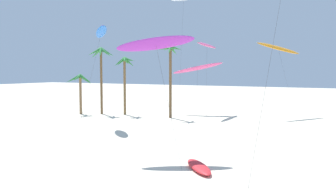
% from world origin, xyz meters
% --- Properties ---
extents(palm_tree_0, '(4.29, 4.55, 6.58)m').
position_xyz_m(palm_tree_0, '(-26.36, 40.55, 5.24)').
color(palm_tree_0, olive).
rests_on(palm_tree_0, ground).
extents(palm_tree_1, '(3.99, 3.83, 9.36)m').
position_xyz_m(palm_tree_1, '(-19.50, 43.29, 7.66)').
color(palm_tree_1, brown).
rests_on(palm_tree_1, ground).
extents(palm_tree_2, '(4.48, 4.41, 10.94)m').
position_xyz_m(palm_tree_2, '(-23.37, 42.21, 8.88)').
color(palm_tree_2, brown).
rests_on(palm_tree_2, ground).
extents(palm_tree_3, '(3.68, 3.43, 10.94)m').
position_xyz_m(palm_tree_3, '(-11.28, 43.42, 8.43)').
color(palm_tree_3, brown).
rests_on(palm_tree_3, ground).
extents(flying_kite_6, '(6.76, 9.86, 11.85)m').
position_xyz_m(flying_kite_6, '(2.55, 53.54, 10.63)').
color(flying_kite_6, orange).
rests_on(flying_kite_6, ground).
extents(flying_kite_7, '(7.98, 3.95, 8.79)m').
position_xyz_m(flying_kite_7, '(-9.56, 49.85, 7.55)').
color(flying_kite_7, '#EA5193').
rests_on(flying_kite_7, ground).
extents(flying_kite_9, '(3.80, 11.88, 11.78)m').
position_xyz_m(flying_kite_9, '(-7.91, 49.76, 11.21)').
color(flying_kite_9, '#EA5193').
rests_on(flying_kite_9, ground).
extents(flying_kite_10, '(4.03, 6.76, 12.83)m').
position_xyz_m(flying_kite_10, '(-15.34, 32.46, 11.96)').
color(flying_kite_10, blue).
rests_on(flying_kite_10, ground).
extents(flying_kite_11, '(6.69, 5.04, 10.34)m').
position_xyz_m(flying_kite_11, '(-2.02, 23.03, 9.34)').
color(flying_kite_11, purple).
rests_on(flying_kite_11, ground).
extents(grounded_kite_0, '(3.57, 3.91, 0.40)m').
position_xyz_m(grounded_kite_0, '(2.84, 20.75, 0.20)').
color(grounded_kite_0, red).
rests_on(grounded_kite_0, ground).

